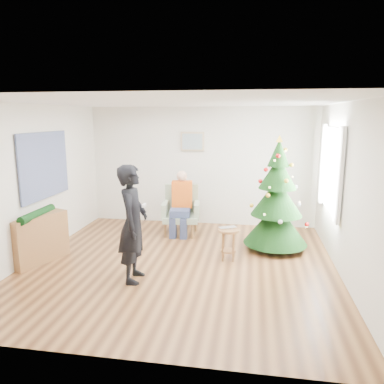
% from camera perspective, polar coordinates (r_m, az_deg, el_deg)
% --- Properties ---
extents(floor, '(5.00, 5.00, 0.00)m').
position_cam_1_polar(floor, '(6.26, -1.83, -10.97)').
color(floor, brown).
rests_on(floor, ground).
extents(ceiling, '(5.00, 5.00, 0.00)m').
position_cam_1_polar(ceiling, '(5.80, -2.00, 13.54)').
color(ceiling, white).
rests_on(ceiling, wall_back).
extents(wall_back, '(5.00, 0.00, 5.00)m').
position_cam_1_polar(wall_back, '(8.33, 1.46, 3.93)').
color(wall_back, silver).
rests_on(wall_back, floor).
extents(wall_front, '(5.00, 0.00, 5.00)m').
position_cam_1_polar(wall_front, '(3.55, -9.87, -6.57)').
color(wall_front, silver).
rests_on(wall_front, floor).
extents(wall_left, '(0.00, 5.00, 5.00)m').
position_cam_1_polar(wall_left, '(6.83, -22.95, 1.37)').
color(wall_left, silver).
rests_on(wall_left, floor).
extents(wall_right, '(0.00, 5.00, 5.00)m').
position_cam_1_polar(wall_right, '(5.94, 22.47, 0.01)').
color(wall_right, silver).
rests_on(wall_right, floor).
extents(window_panel, '(0.04, 1.30, 1.40)m').
position_cam_1_polar(window_panel, '(6.87, 20.52, 3.29)').
color(window_panel, white).
rests_on(window_panel, wall_right).
extents(curtains, '(0.05, 1.75, 1.50)m').
position_cam_1_polar(curtains, '(6.86, 20.27, 3.30)').
color(curtains, white).
rests_on(curtains, wall_right).
extents(christmas_tree, '(1.15, 1.15, 2.08)m').
position_cam_1_polar(christmas_tree, '(6.88, 12.79, -1.05)').
color(christmas_tree, '#3F2816').
rests_on(christmas_tree, floor).
extents(stool, '(0.36, 0.36, 0.54)m').
position_cam_1_polar(stool, '(6.39, 5.56, -7.90)').
color(stool, brown).
rests_on(stool, floor).
extents(laptop, '(0.35, 0.31, 0.02)m').
position_cam_1_polar(laptop, '(6.31, 5.61, -5.53)').
color(laptop, silver).
rests_on(laptop, stool).
extents(armchair, '(0.81, 0.76, 0.99)m').
position_cam_1_polar(armchair, '(7.75, -1.66, -3.70)').
color(armchair, gray).
rests_on(armchair, floor).
extents(seated_person, '(0.44, 0.62, 1.30)m').
position_cam_1_polar(seated_person, '(7.62, -1.69, -1.61)').
color(seated_person, navy).
rests_on(seated_person, armchair).
extents(standing_man, '(0.46, 0.66, 1.73)m').
position_cam_1_polar(standing_man, '(5.50, -8.99, -4.80)').
color(standing_man, black).
rests_on(standing_man, floor).
extents(game_controller, '(0.05, 0.13, 0.04)m').
position_cam_1_polar(game_controller, '(5.34, -7.31, -2.03)').
color(game_controller, white).
rests_on(game_controller, standing_man).
extents(console, '(0.62, 1.04, 0.80)m').
position_cam_1_polar(console, '(6.74, -22.27, -6.60)').
color(console, brown).
rests_on(console, floor).
extents(garland, '(0.14, 0.90, 0.14)m').
position_cam_1_polar(garland, '(6.63, -22.54, -3.14)').
color(garland, black).
rests_on(garland, console).
extents(tapestry, '(0.03, 1.50, 1.15)m').
position_cam_1_polar(tapestry, '(7.03, -21.54, 3.79)').
color(tapestry, black).
rests_on(tapestry, wall_left).
extents(framed_picture, '(0.52, 0.05, 0.42)m').
position_cam_1_polar(framed_picture, '(8.27, 0.05, 7.70)').
color(framed_picture, tan).
rests_on(framed_picture, wall_back).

